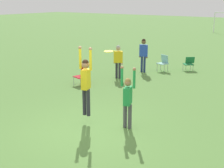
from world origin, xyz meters
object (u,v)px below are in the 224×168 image
object	(u,v)px
camping_chair_1	(82,74)
person_spectator_near	(118,59)
person_defending	(128,97)
person_jumping	(86,80)
person_spectator_far	(143,52)
camping_chair_0	(189,63)
frisbee	(109,51)
camping_chair_4	(163,62)

from	to	relation	value
camping_chair_1	person_spectator_near	bearing A→B (deg)	-93.64
person_defending	person_jumping	bearing A→B (deg)	-90.00
person_spectator_near	person_spectator_far	bearing A→B (deg)	47.90
camping_chair_0	person_spectator_near	size ratio (longest dim) A/B	0.46
camping_chair_1	person_spectator_near	size ratio (longest dim) A/B	0.51
person_defending	camping_chair_0	bearing A→B (deg)	171.10
person_spectator_near	frisbee	bearing A→B (deg)	-89.14
person_jumping	camping_chair_0	world-z (taller)	person_jumping
frisbee	camping_chair_1	distance (m)	5.65
person_defending	camping_chair_1	world-z (taller)	person_defending
camping_chair_4	person_spectator_far	distance (m)	1.35
camping_chair_1	frisbee	bearing A→B (deg)	155.57
camping_chair_4	person_spectator_far	bearing A→B (deg)	73.07
person_spectator_far	camping_chair_4	bearing A→B (deg)	31.22
frisbee	camping_chair_1	world-z (taller)	frisbee
person_spectator_near	person_spectator_far	world-z (taller)	person_spectator_far
person_spectator_far	camping_chair_1	bearing A→B (deg)	-126.87
camping_chair_0	person_spectator_near	distance (m)	4.40
person_defending	person_spectator_far	distance (m)	7.64
person_jumping	frisbee	size ratio (longest dim) A/B	8.17
frisbee	person_spectator_near	bearing A→B (deg)	121.14
camping_chair_0	camping_chair_1	distance (m)	6.40
person_jumping	camping_chair_4	world-z (taller)	person_jumping
camping_chair_4	camping_chair_1	bearing A→B (deg)	89.88
camping_chair_1	camping_chair_4	bearing A→B (deg)	-94.61
camping_chair_1	person_spectator_far	world-z (taller)	person_spectator_far
person_defending	camping_chair_4	xyz separation A→B (m)	(-2.56, 7.84, -0.50)
person_defending	camping_chair_0	world-z (taller)	person_defending
person_jumping	camping_chair_1	bearing A→B (deg)	23.41
camping_chair_4	person_spectator_near	world-z (taller)	person_spectator_near
person_defending	person_spectator_near	bearing A→B (deg)	-161.84
frisbee	person_jumping	bearing A→B (deg)	-178.15
person_jumping	camping_chair_0	distance (m)	9.24
person_jumping	frisbee	bearing A→B (deg)	-106.37
person_defending	person_spectator_near	xyz separation A→B (m)	(-3.70, 5.02, -0.03)
person_defending	frisbee	distance (m)	1.52
person_spectator_near	person_spectator_far	distance (m)	1.91
camping_chair_4	camping_chair_0	bearing A→B (deg)	-119.57
person_defending	person_spectator_near	world-z (taller)	person_defending
camping_chair_0	person_spectator_far	bearing A→B (deg)	7.09
person_defending	camping_chair_1	size ratio (longest dim) A/B	2.30
frisbee	person_spectator_far	world-z (taller)	frisbee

